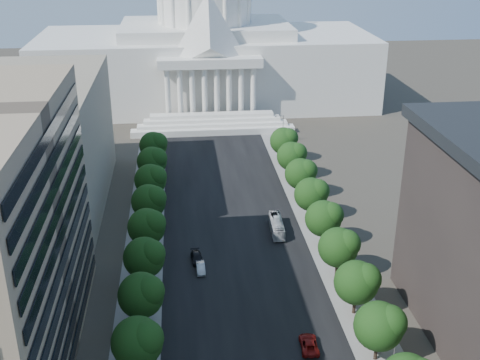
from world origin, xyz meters
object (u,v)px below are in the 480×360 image
object	(u,v)px
car_silver	(201,268)
city_bus	(277,226)
car_red	(309,344)
car_dark_b	(197,258)

from	to	relation	value
car_silver	city_bus	size ratio (longest dim) A/B	0.44
car_silver	city_bus	distance (m)	22.53
car_silver	city_bus	world-z (taller)	city_bus
car_red	car_dark_b	distance (m)	33.03
car_dark_b	city_bus	size ratio (longest dim) A/B	0.50
car_dark_b	city_bus	xyz separation A→B (m)	(17.78, 10.65, 0.71)
car_red	city_bus	distance (m)	39.25
car_red	car_dark_b	size ratio (longest dim) A/B	1.10
car_silver	city_bus	xyz separation A→B (m)	(17.20, 14.53, 0.71)
car_silver	car_red	bearing A→B (deg)	-59.10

